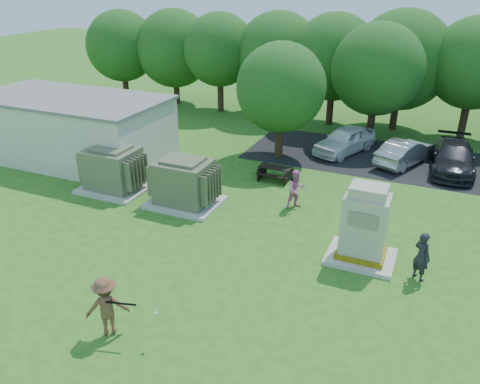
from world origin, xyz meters
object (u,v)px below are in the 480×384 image
at_px(picnic_table, 275,172).
at_px(batter, 107,306).
at_px(person_at_picnic, 296,189).
at_px(car_dark, 453,157).
at_px(car_white, 345,140).
at_px(generator_cabinet, 364,228).
at_px(car_silver_a, 405,152).
at_px(transformer_right, 184,183).
at_px(transformer_left, 113,170).
at_px(person_by_generator, 422,256).

bearing_deg(picnic_table, batter, -92.76).
distance_m(person_at_picnic, car_dark, 9.30).
xyz_separation_m(car_white, car_dark, (5.54, -0.46, -0.01)).
bearing_deg(generator_cabinet, car_silver_a, 87.86).
bearing_deg(batter, transformer_right, -111.65).
relative_size(picnic_table, car_silver_a, 0.39).
height_order(transformer_left, picnic_table, transformer_left).
xyz_separation_m(batter, car_silver_a, (6.05, 16.54, -0.25)).
bearing_deg(generator_cabinet, transformer_left, 173.41).
bearing_deg(picnic_table, generator_cabinet, -46.40).
bearing_deg(transformer_left, car_white, 46.91).
bearing_deg(person_at_picnic, transformer_right, 155.18).
relative_size(person_by_generator, person_at_picnic, 1.00).
bearing_deg(car_silver_a, generator_cabinet, 110.93).
height_order(batter, car_silver_a, batter).
relative_size(batter, car_dark, 0.37).
xyz_separation_m(generator_cabinet, person_at_picnic, (-3.28, 2.90, -0.37)).
height_order(picnic_table, person_by_generator, person_by_generator).
bearing_deg(picnic_table, transformer_right, -123.29).
bearing_deg(car_silver_a, batter, 92.98).
distance_m(transformer_right, car_silver_a, 11.91).
height_order(generator_cabinet, car_dark, generator_cabinet).
bearing_deg(person_at_picnic, car_white, 42.69).
bearing_deg(car_white, car_dark, 18.26).
bearing_deg(person_by_generator, car_white, -26.19).
xyz_separation_m(picnic_table, batter, (-0.57, -11.87, 0.48)).
relative_size(generator_cabinet, person_by_generator, 1.64).
xyz_separation_m(transformer_left, batter, (5.78, -7.83, -0.07)).
xyz_separation_m(transformer_right, person_at_picnic, (4.47, 1.57, -0.12)).
xyz_separation_m(person_by_generator, car_dark, (0.75, 10.46, -0.15)).
bearing_deg(car_white, person_at_picnic, -70.10).
xyz_separation_m(picnic_table, car_white, (2.24, 5.14, 0.30)).
height_order(transformer_right, car_dark, transformer_right).
xyz_separation_m(transformer_right, picnic_table, (2.65, 4.04, -0.55)).
bearing_deg(person_at_picnic, picnic_table, 82.31).
bearing_deg(car_white, batter, -76.37).
bearing_deg(picnic_table, person_by_generator, -39.41).
xyz_separation_m(person_at_picnic, car_dark, (5.96, 7.14, -0.15)).
bearing_deg(batter, car_white, -135.89).
height_order(transformer_right, person_at_picnic, transformer_right).
bearing_deg(person_by_generator, transformer_left, 32.69).
bearing_deg(car_silver_a, person_by_generator, 121.53).
height_order(transformer_left, transformer_right, same).
bearing_deg(transformer_right, person_at_picnic, 19.39).
xyz_separation_m(person_by_generator, person_at_picnic, (-5.21, 3.32, -0.00)).
xyz_separation_m(car_silver_a, car_dark, (2.30, 0.01, 0.05)).
xyz_separation_m(transformer_right, generator_cabinet, (7.75, -1.32, 0.25)).
relative_size(transformer_left, car_silver_a, 0.76).
relative_size(transformer_right, car_dark, 0.62).
bearing_deg(picnic_table, car_dark, 31.04).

